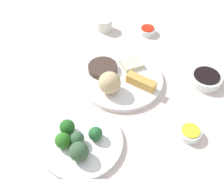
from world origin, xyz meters
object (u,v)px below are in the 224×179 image
at_px(broccoli_plate, 81,142).
at_px(soy_sauce_bowl, 206,79).
at_px(sauce_ramekin_hot_mustard, 190,133).
at_px(sauce_ramekin_sweet_and_sour, 147,31).
at_px(main_plate, 121,79).
at_px(teacup, 104,24).

relative_size(broccoli_plate, soy_sauce_bowl, 2.22).
bearing_deg(sauce_ramekin_hot_mustard, sauce_ramekin_sweet_and_sour, -27.11).
height_order(main_plate, soy_sauce_bowl, soy_sauce_bowl).
bearing_deg(main_plate, sauce_ramekin_sweet_and_sour, -58.47).
distance_m(sauce_ramekin_hot_mustard, teacup, 0.58).
relative_size(broccoli_plate, teacup, 3.79).
distance_m(broccoli_plate, sauce_ramekin_hot_mustard, 0.31).
bearing_deg(main_plate, soy_sauce_bowl, -127.58).
height_order(sauce_ramekin_sweet_and_sour, teacup, teacup).
xyz_separation_m(sauce_ramekin_sweet_and_sour, teacup, (0.13, 0.12, 0.01)).
distance_m(sauce_ramekin_sweet_and_sour, sauce_ramekin_hot_mustard, 0.50).
relative_size(sauce_ramekin_hot_mustard, teacup, 1.03).
height_order(main_plate, teacup, teacup).
xyz_separation_m(broccoli_plate, soy_sauce_bowl, (-0.04, -0.47, 0.01)).
bearing_deg(soy_sauce_bowl, broccoli_plate, 84.92).
bearing_deg(broccoli_plate, teacup, -41.89).
relative_size(main_plate, broccoli_plate, 1.20).
height_order(broccoli_plate, sauce_ramekin_hot_mustard, sauce_ramekin_hot_mustard).
bearing_deg(sauce_ramekin_sweet_and_sour, main_plate, 121.53).
distance_m(main_plate, sauce_ramekin_hot_mustard, 0.29).
distance_m(main_plate, sauce_ramekin_sweet_and_sour, 0.30).
bearing_deg(broccoli_plate, sauce_ramekin_hot_mustard, -121.29).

